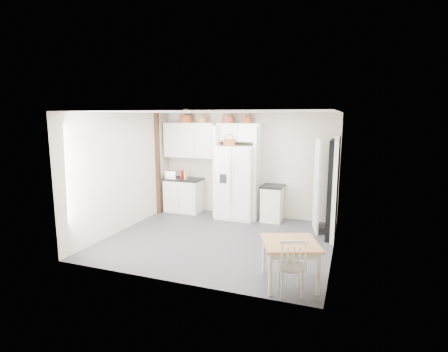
% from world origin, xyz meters
% --- Properties ---
extents(floor, '(4.50, 4.50, 0.00)m').
position_xyz_m(floor, '(0.00, 0.00, 0.00)').
color(floor, '#2D2C33').
rests_on(floor, ground).
extents(ceiling, '(4.50, 4.50, 0.00)m').
position_xyz_m(ceiling, '(0.00, 0.00, 2.60)').
color(ceiling, white).
rests_on(ceiling, wall_back).
extents(wall_back, '(4.50, 0.00, 4.50)m').
position_xyz_m(wall_back, '(0.00, 2.00, 1.30)').
color(wall_back, beige).
rests_on(wall_back, floor).
extents(wall_left, '(0.00, 4.00, 4.00)m').
position_xyz_m(wall_left, '(-2.25, 0.00, 1.30)').
color(wall_left, beige).
rests_on(wall_left, floor).
extents(wall_right, '(0.00, 4.00, 4.00)m').
position_xyz_m(wall_right, '(2.25, 0.00, 1.30)').
color(wall_right, beige).
rests_on(wall_right, floor).
extents(refrigerator, '(0.94, 0.75, 1.81)m').
position_xyz_m(refrigerator, '(-0.15, 1.64, 0.91)').
color(refrigerator, white).
rests_on(refrigerator, floor).
extents(base_cab_left, '(0.93, 0.59, 0.86)m').
position_xyz_m(base_cab_left, '(-1.65, 1.70, 0.43)').
color(base_cab_left, beige).
rests_on(base_cab_left, floor).
extents(base_cab_right, '(0.48, 0.57, 0.84)m').
position_xyz_m(base_cab_right, '(0.74, 1.70, 0.42)').
color(base_cab_right, beige).
rests_on(base_cab_right, floor).
extents(dining_table, '(1.04, 1.04, 0.67)m').
position_xyz_m(dining_table, '(1.70, -1.45, 0.33)').
color(dining_table, '#A36842').
rests_on(dining_table, floor).
extents(windsor_chair, '(0.51, 0.48, 0.82)m').
position_xyz_m(windsor_chair, '(1.77, -1.75, 0.41)').
color(windsor_chair, beige).
rests_on(windsor_chair, floor).
extents(counter_left, '(0.97, 0.63, 0.04)m').
position_xyz_m(counter_left, '(-1.65, 1.70, 0.88)').
color(counter_left, black).
rests_on(counter_left, base_cab_left).
extents(counter_right, '(0.51, 0.61, 0.04)m').
position_xyz_m(counter_right, '(0.74, 1.70, 0.86)').
color(counter_right, black).
rests_on(counter_right, base_cab_right).
extents(toaster, '(0.31, 0.22, 0.19)m').
position_xyz_m(toaster, '(-1.97, 1.60, 1.00)').
color(toaster, silver).
rests_on(toaster, counter_left).
extents(cookbook_red, '(0.06, 0.15, 0.23)m').
position_xyz_m(cookbook_red, '(-1.62, 1.62, 1.01)').
color(cookbook_red, '#9E180B').
rests_on(cookbook_red, counter_left).
extents(cookbook_cream, '(0.03, 0.15, 0.22)m').
position_xyz_m(cookbook_cream, '(-1.54, 1.62, 1.01)').
color(cookbook_cream, beige).
rests_on(cookbook_cream, counter_left).
extents(basket_upper_b, '(0.34, 0.34, 0.20)m').
position_xyz_m(basket_upper_b, '(-1.61, 1.83, 2.45)').
color(basket_upper_b, maroon).
rests_on(basket_upper_b, upper_cabinet).
extents(basket_upper_c, '(0.23, 0.23, 0.13)m').
position_xyz_m(basket_upper_c, '(-1.14, 1.83, 2.42)').
color(basket_upper_c, '#965E33').
rests_on(basket_upper_c, upper_cabinet).
extents(basket_bridge_a, '(0.29, 0.29, 0.16)m').
position_xyz_m(basket_bridge_a, '(-0.44, 1.83, 2.43)').
color(basket_bridge_a, maroon).
rests_on(basket_bridge_a, bridge_cabinet).
extents(basket_bridge_b, '(0.28, 0.28, 0.16)m').
position_xyz_m(basket_bridge_b, '(0.02, 1.83, 2.43)').
color(basket_bridge_b, maroon).
rests_on(basket_bridge_b, bridge_cabinet).
extents(basket_fridge_a, '(0.29, 0.29, 0.15)m').
position_xyz_m(basket_fridge_a, '(-0.32, 1.54, 1.89)').
color(basket_fridge_a, maroon).
rests_on(basket_fridge_a, refrigerator).
extents(upper_cabinet, '(1.40, 0.34, 0.90)m').
position_xyz_m(upper_cabinet, '(-1.50, 1.83, 1.90)').
color(upper_cabinet, beige).
rests_on(upper_cabinet, wall_back).
extents(bridge_cabinet, '(1.12, 0.34, 0.45)m').
position_xyz_m(bridge_cabinet, '(-0.15, 1.83, 2.12)').
color(bridge_cabinet, beige).
rests_on(bridge_cabinet, wall_back).
extents(fridge_panel_left, '(0.08, 0.60, 2.30)m').
position_xyz_m(fridge_panel_left, '(-0.66, 1.70, 1.15)').
color(fridge_panel_left, beige).
rests_on(fridge_panel_left, floor).
extents(fridge_panel_right, '(0.08, 0.60, 2.30)m').
position_xyz_m(fridge_panel_right, '(0.36, 1.70, 1.15)').
color(fridge_panel_right, beige).
rests_on(fridge_panel_right, floor).
extents(trim_post, '(0.09, 0.09, 2.60)m').
position_xyz_m(trim_post, '(-2.20, 1.35, 1.30)').
color(trim_post, black).
rests_on(trim_post, floor).
extents(doorway_void, '(0.18, 0.85, 2.05)m').
position_xyz_m(doorway_void, '(2.16, 1.00, 1.02)').
color(doorway_void, black).
rests_on(doorway_void, floor).
extents(door_slab, '(0.21, 0.79, 2.05)m').
position_xyz_m(door_slab, '(1.80, 1.33, 1.02)').
color(door_slab, white).
rests_on(door_slab, floor).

